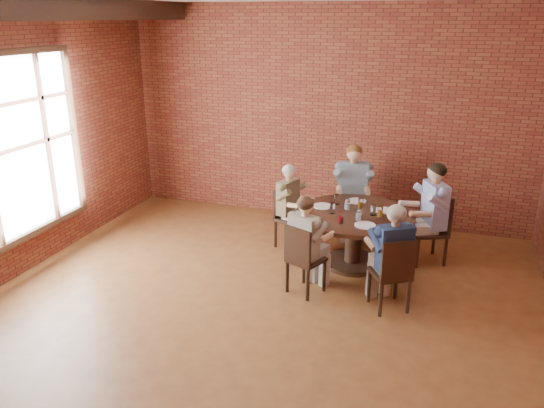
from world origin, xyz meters
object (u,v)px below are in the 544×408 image
(diner_a, at_px, (429,214))
(diner_d, at_px, (306,245))
(diner_c, at_px, (291,207))
(diner_e, at_px, (391,257))
(chair_d, at_px, (302,257))
(dining_table, at_px, (354,228))
(chair_c, at_px, (287,214))
(chair_b, at_px, (352,200))
(smartphone, at_px, (372,229))
(chair_e, at_px, (393,272))
(diner_b, at_px, (352,191))
(chair_a, at_px, (435,225))

(diner_a, xyz_separation_m, diner_d, (-1.34, -1.36, -0.07))
(diner_c, relative_size, diner_d, 0.99)
(diner_e, bearing_deg, chair_d, -30.58)
(dining_table, bearing_deg, chair_c, 161.86)
(chair_b, bearing_deg, diner_e, -80.70)
(chair_d, distance_m, smartphone, 0.93)
(diner_a, xyz_separation_m, chair_e, (-0.30, -1.49, -0.20))
(chair_c, xyz_separation_m, chair_e, (1.67, -1.39, 0.01))
(diner_b, distance_m, diner_e, 2.22)
(chair_e, bearing_deg, dining_table, -90.00)
(diner_c, relative_size, diner_e, 0.96)
(diner_d, distance_m, smartphone, 0.84)
(chair_b, xyz_separation_m, chair_c, (-0.80, -0.83, -0.04))
(chair_a, relative_size, diner_c, 0.79)
(diner_a, distance_m, diner_c, 1.91)
(chair_b, bearing_deg, diner_a, -43.74)
(chair_b, bearing_deg, smartphone, -83.79)
(chair_a, bearing_deg, dining_table, -90.00)
(dining_table, relative_size, chair_a, 1.62)
(diner_c, bearing_deg, diner_e, -111.79)
(diner_b, relative_size, chair_e, 1.54)
(chair_e, height_order, diner_e, diner_e)
(diner_c, xyz_separation_m, chair_d, (0.53, -1.31, -0.13))
(diner_c, bearing_deg, diner_b, -26.54)
(smartphone, bearing_deg, diner_b, 101.80)
(diner_d, bearing_deg, diner_c, -41.73)
(diner_e, bearing_deg, chair_b, -99.65)
(diner_a, height_order, chair_d, diner_a)
(smartphone, bearing_deg, chair_d, -152.74)
(chair_b, xyz_separation_m, chair_e, (0.87, -2.22, -0.03))
(dining_table, distance_m, diner_a, 1.04)
(chair_b, distance_m, diner_e, 2.31)
(dining_table, distance_m, chair_c, 1.10)
(smartphone, bearing_deg, dining_table, 114.34)
(diner_e, bearing_deg, smartphone, -90.16)
(diner_c, bearing_deg, diner_a, -68.32)
(diner_a, xyz_separation_m, chair_d, (-1.37, -1.43, -0.21))
(diner_a, relative_size, diner_b, 1.00)
(diner_c, bearing_deg, smartphone, -104.54)
(chair_c, height_order, diner_c, diner_c)
(dining_table, height_order, diner_a, diner_a)
(diner_a, height_order, smartphone, diner_a)
(chair_c, distance_m, chair_d, 1.46)
(chair_b, distance_m, chair_c, 1.15)
(chair_e, relative_size, smartphone, 7.31)
(diner_a, relative_size, diner_e, 1.09)
(diner_a, relative_size, chair_b, 1.43)
(chair_a, height_order, diner_d, diner_d)
(dining_table, xyz_separation_m, diner_c, (-0.97, 0.32, 0.08))
(diner_d, height_order, chair_e, diner_d)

